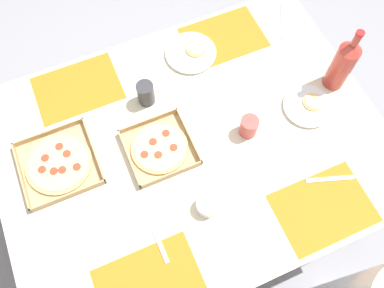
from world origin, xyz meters
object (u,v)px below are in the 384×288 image
at_px(soda_bottle, 343,64).
at_px(pizza_box_corner_left, 160,148).
at_px(plate_near_right, 308,106).
at_px(plate_near_left, 191,53).
at_px(condiment_bowl, 208,206).
at_px(cup_clear_right, 146,93).
at_px(cup_red, 249,126).
at_px(pizza_box_corner_right, 59,164).

bearing_deg(soda_bottle, pizza_box_corner_left, -0.05).
bearing_deg(plate_near_right, plate_near_left, -52.66).
height_order(plate_near_left, condiment_bowl, condiment_bowl).
relative_size(plate_near_right, cup_clear_right, 1.91).
distance_m(plate_near_right, soda_bottle, 0.21).
xyz_separation_m(pizza_box_corner_left, plate_near_left, (-0.30, -0.38, -0.00)).
relative_size(plate_near_left, cup_red, 2.59).
relative_size(plate_near_right, cup_red, 2.34).
bearing_deg(cup_clear_right, soda_bottle, 163.11).
bearing_deg(soda_bottle, condiment_bowl, 21.96).
height_order(pizza_box_corner_left, cup_red, cup_red).
xyz_separation_m(plate_near_right, cup_clear_right, (0.61, -0.30, 0.04)).
relative_size(pizza_box_corner_left, condiment_bowl, 3.07).
xyz_separation_m(pizza_box_corner_left, cup_red, (-0.36, 0.07, 0.03)).
distance_m(pizza_box_corner_left, plate_near_left, 0.49).
height_order(plate_near_right, cup_clear_right, cup_clear_right).
height_order(plate_near_right, plate_near_left, same).
bearing_deg(plate_near_left, condiment_bowl, 71.58).
bearing_deg(cup_clear_right, cup_red, 137.11).
distance_m(plate_near_right, condiment_bowl, 0.61).
bearing_deg(cup_red, pizza_box_corner_left, -10.78).
bearing_deg(cup_red, pizza_box_corner_right, -12.20).
height_order(pizza_box_corner_right, cup_red, cup_red).
xyz_separation_m(pizza_box_corner_right, soda_bottle, (-1.20, 0.09, 0.12)).
height_order(pizza_box_corner_left, pizza_box_corner_right, same).
xyz_separation_m(pizza_box_corner_left, cup_clear_right, (-0.03, -0.23, 0.04)).
distance_m(cup_red, condiment_bowl, 0.36).
distance_m(pizza_box_corner_right, soda_bottle, 1.20).
distance_m(plate_near_right, plate_near_left, 0.56).
relative_size(plate_near_right, plate_near_left, 0.90).
bearing_deg(cup_red, condiment_bowl, 38.73).
distance_m(plate_near_right, cup_red, 0.29).
xyz_separation_m(pizza_box_corner_left, soda_bottle, (-0.81, 0.00, 0.12)).
xyz_separation_m(soda_bottle, condiment_bowl, (0.73, 0.29, -0.11)).
bearing_deg(plate_near_left, cup_red, 97.27).
xyz_separation_m(soda_bottle, cup_clear_right, (0.77, -0.23, -0.08)).
height_order(pizza_box_corner_right, plate_near_left, pizza_box_corner_right).
bearing_deg(plate_near_left, soda_bottle, 142.90).
height_order(pizza_box_corner_right, plate_near_right, pizza_box_corner_right).
relative_size(pizza_box_corner_left, cup_clear_right, 2.41).
bearing_deg(plate_near_left, pizza_box_corner_left, 51.63).
distance_m(pizza_box_corner_left, pizza_box_corner_right, 0.40).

